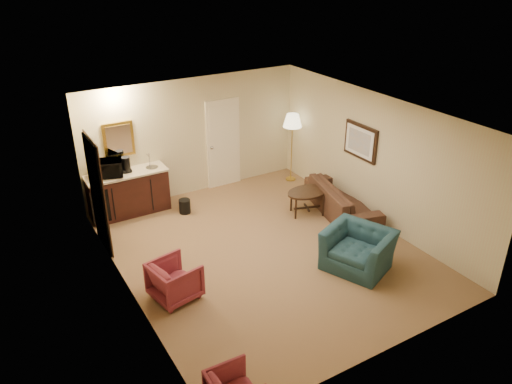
{
  "coord_description": "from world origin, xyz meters",
  "views": [
    {
      "loc": [
        -4.11,
        -6.59,
        4.99
      ],
      "look_at": [
        0.1,
        0.5,
        0.98
      ],
      "focal_mm": 35.0,
      "sensor_mm": 36.0,
      "label": 1
    }
  ],
  "objects_px": {
    "wetbar_cabinet": "(129,193)",
    "teal_armchair": "(359,243)",
    "sofa": "(343,195)",
    "coffee_table": "(307,202)",
    "floor_lamp": "(292,148)",
    "microwave": "(107,167)",
    "waste_bin": "(185,206)",
    "coffee_maker": "(126,165)",
    "rose_chair_near": "(175,279)"
  },
  "relations": [
    {
      "from": "floor_lamp",
      "to": "sofa",
      "type": "bearing_deg",
      "value": -91.46
    },
    {
      "from": "sofa",
      "to": "microwave",
      "type": "relative_size",
      "value": 3.59
    },
    {
      "from": "coffee_maker",
      "to": "microwave",
      "type": "bearing_deg",
      "value": 167.05
    },
    {
      "from": "waste_bin",
      "to": "microwave",
      "type": "distance_m",
      "value": 1.76
    },
    {
      "from": "floor_lamp",
      "to": "coffee_maker",
      "type": "height_order",
      "value": "floor_lamp"
    },
    {
      "from": "coffee_table",
      "to": "microwave",
      "type": "bearing_deg",
      "value": 151.24
    },
    {
      "from": "sofa",
      "to": "coffee_maker",
      "type": "distance_m",
      "value": 4.47
    },
    {
      "from": "coffee_table",
      "to": "coffee_maker",
      "type": "relative_size",
      "value": 2.76
    },
    {
      "from": "wetbar_cabinet",
      "to": "waste_bin",
      "type": "relative_size",
      "value": 5.46
    },
    {
      "from": "coffee_maker",
      "to": "waste_bin",
      "type": "bearing_deg",
      "value": -44.67
    },
    {
      "from": "teal_armchair",
      "to": "rose_chair_near",
      "type": "height_order",
      "value": "teal_armchair"
    },
    {
      "from": "rose_chair_near",
      "to": "floor_lamp",
      "type": "height_order",
      "value": "floor_lamp"
    },
    {
      "from": "teal_armchair",
      "to": "coffee_maker",
      "type": "distance_m",
      "value": 4.86
    },
    {
      "from": "floor_lamp",
      "to": "waste_bin",
      "type": "xyz_separation_m",
      "value": [
        -2.87,
        -0.27,
        -0.67
      ]
    },
    {
      "from": "microwave",
      "to": "wetbar_cabinet",
      "type": "bearing_deg",
      "value": 13.42
    },
    {
      "from": "wetbar_cabinet",
      "to": "coffee_table",
      "type": "bearing_deg",
      "value": -31.14
    },
    {
      "from": "floor_lamp",
      "to": "wetbar_cabinet",
      "type": "bearing_deg",
      "value": 175.25
    },
    {
      "from": "teal_armchair",
      "to": "waste_bin",
      "type": "relative_size",
      "value": 3.62
    },
    {
      "from": "wetbar_cabinet",
      "to": "floor_lamp",
      "type": "relative_size",
      "value": 1.0
    },
    {
      "from": "floor_lamp",
      "to": "microwave",
      "type": "xyz_separation_m",
      "value": [
        -4.21,
        0.34,
        0.3
      ]
    },
    {
      "from": "microwave",
      "to": "rose_chair_near",
      "type": "bearing_deg",
      "value": -71.55
    },
    {
      "from": "coffee_table",
      "to": "microwave",
      "type": "relative_size",
      "value": 1.52
    },
    {
      "from": "rose_chair_near",
      "to": "sofa",
      "type": "bearing_deg",
      "value": -89.39
    },
    {
      "from": "rose_chair_near",
      "to": "floor_lamp",
      "type": "xyz_separation_m",
      "value": [
        4.13,
        2.81,
        0.47
      ]
    },
    {
      "from": "wetbar_cabinet",
      "to": "microwave",
      "type": "height_order",
      "value": "microwave"
    },
    {
      "from": "teal_armchair",
      "to": "coffee_maker",
      "type": "height_order",
      "value": "coffee_maker"
    },
    {
      "from": "waste_bin",
      "to": "microwave",
      "type": "bearing_deg",
      "value": 155.63
    },
    {
      "from": "wetbar_cabinet",
      "to": "coffee_maker",
      "type": "distance_m",
      "value": 0.62
    },
    {
      "from": "microwave",
      "to": "teal_armchair",
      "type": "bearing_deg",
      "value": -34.95
    },
    {
      "from": "wetbar_cabinet",
      "to": "microwave",
      "type": "bearing_deg",
      "value": 176.49
    },
    {
      "from": "teal_armchair",
      "to": "coffee_table",
      "type": "height_order",
      "value": "teal_armchair"
    },
    {
      "from": "coffee_table",
      "to": "coffee_maker",
      "type": "height_order",
      "value": "coffee_maker"
    },
    {
      "from": "wetbar_cabinet",
      "to": "coffee_maker",
      "type": "bearing_deg",
      "value": 38.5
    },
    {
      "from": "rose_chair_near",
      "to": "microwave",
      "type": "relative_size",
      "value": 1.19
    },
    {
      "from": "sofa",
      "to": "teal_armchair",
      "type": "distance_m",
      "value": 1.97
    },
    {
      "from": "teal_armchair",
      "to": "coffee_table",
      "type": "bearing_deg",
      "value": 145.61
    },
    {
      "from": "floor_lamp",
      "to": "coffee_maker",
      "type": "relative_size",
      "value": 5.02
    },
    {
      "from": "sofa",
      "to": "microwave",
      "type": "bearing_deg",
      "value": 74.73
    },
    {
      "from": "wetbar_cabinet",
      "to": "coffee_maker",
      "type": "relative_size",
      "value": 5.03
    },
    {
      "from": "coffee_table",
      "to": "floor_lamp",
      "type": "distance_m",
      "value": 1.82
    },
    {
      "from": "rose_chair_near",
      "to": "coffee_maker",
      "type": "distance_m",
      "value": 3.25
    },
    {
      "from": "teal_armchair",
      "to": "sofa",
      "type": "bearing_deg",
      "value": 125.15
    },
    {
      "from": "rose_chair_near",
      "to": "coffee_maker",
      "type": "xyz_separation_m",
      "value": [
        0.3,
        3.15,
        0.73
      ]
    },
    {
      "from": "wetbar_cabinet",
      "to": "teal_armchair",
      "type": "distance_m",
      "value": 4.82
    },
    {
      "from": "sofa",
      "to": "teal_armchair",
      "type": "relative_size",
      "value": 1.95
    },
    {
      "from": "waste_bin",
      "to": "sofa",
      "type": "bearing_deg",
      "value": -30.99
    },
    {
      "from": "wetbar_cabinet",
      "to": "teal_armchair",
      "type": "bearing_deg",
      "value": -55.07
    },
    {
      "from": "sofa",
      "to": "waste_bin",
      "type": "xyz_separation_m",
      "value": [
        -2.82,
        1.69,
        -0.27
      ]
    },
    {
      "from": "microwave",
      "to": "coffee_maker",
      "type": "xyz_separation_m",
      "value": [
        0.38,
        -0.0,
        -0.04
      ]
    },
    {
      "from": "sofa",
      "to": "microwave",
      "type": "xyz_separation_m",
      "value": [
        -4.16,
        2.3,
        0.71
      ]
    }
  ]
}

